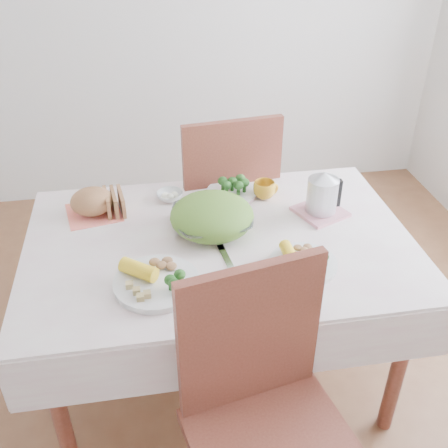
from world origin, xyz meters
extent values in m
plane|color=brown|center=(0.00, 0.00, 0.00)|extent=(3.60, 3.60, 0.00)
cube|color=brown|center=(0.00, 0.00, 0.38)|extent=(1.40, 0.90, 0.75)
cube|color=silver|center=(0.00, 0.00, 0.76)|extent=(1.50, 1.00, 0.01)
cube|color=brown|center=(0.11, 0.66, 0.46)|extent=(0.54, 0.54, 1.07)
imported|color=white|center=(-0.02, 0.07, 0.80)|extent=(0.34, 0.34, 0.08)
cylinder|color=white|center=(-0.26, -0.24, 0.77)|extent=(0.41, 0.41, 0.02)
cylinder|color=white|center=(0.27, -0.22, 0.77)|extent=(0.31, 0.31, 0.02)
cylinder|color=beige|center=(0.11, 0.34, 0.77)|extent=(0.24, 0.24, 0.02)
cube|color=#FD7561|center=(-0.49, 0.28, 0.76)|extent=(0.25, 0.25, 0.00)
ellipsoid|color=brown|center=(-0.49, 0.28, 0.82)|extent=(0.21, 0.20, 0.11)
imported|color=white|center=(-0.17, 0.34, 0.78)|extent=(0.15, 0.15, 0.04)
imported|color=gold|center=(0.24, 0.29, 0.80)|extent=(0.13, 0.13, 0.08)
cube|color=#CE7E8A|center=(0.45, 0.12, 0.77)|extent=(0.24, 0.24, 0.01)
cylinder|color=#B2B5BA|center=(0.45, 0.12, 0.88)|extent=(0.13, 0.13, 0.18)
cube|color=silver|center=(0.01, -0.15, 0.76)|extent=(0.05, 0.22, 0.00)
cube|color=silver|center=(0.18, -0.17, 0.76)|extent=(0.12, 0.16, 0.00)
cube|color=silver|center=(0.15, -0.27, 0.76)|extent=(0.18, 0.10, 0.00)
camera|label=1|loc=(-0.26, -1.65, 1.94)|focal=42.00mm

